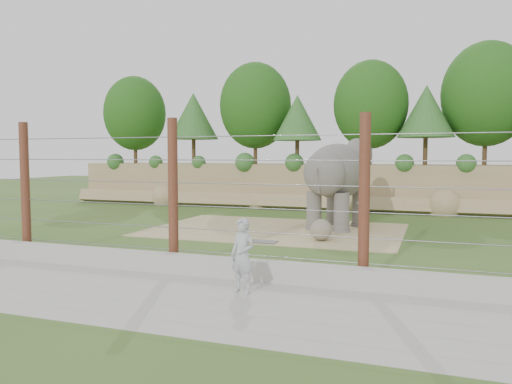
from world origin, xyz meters
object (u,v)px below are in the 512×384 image
(elephant, at_px, (338,184))
(stone_ball, at_px, (321,230))
(zookeeper, at_px, (243,256))
(barrier_fence, at_px, (173,194))

(elephant, relative_size, stone_ball, 5.95)
(stone_ball, distance_m, zookeeper, 7.18)
(stone_ball, xyz_separation_m, zookeeper, (-0.18, -7.16, 0.43))
(barrier_fence, height_order, zookeeper, barrier_fence)
(barrier_fence, relative_size, zookeeper, 12.31)
(stone_ball, distance_m, barrier_fence, 6.40)
(stone_ball, relative_size, zookeeper, 0.46)
(elephant, relative_size, zookeeper, 2.75)
(stone_ball, xyz_separation_m, barrier_fence, (-2.80, -5.53, 1.60))
(stone_ball, relative_size, barrier_fence, 0.04)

